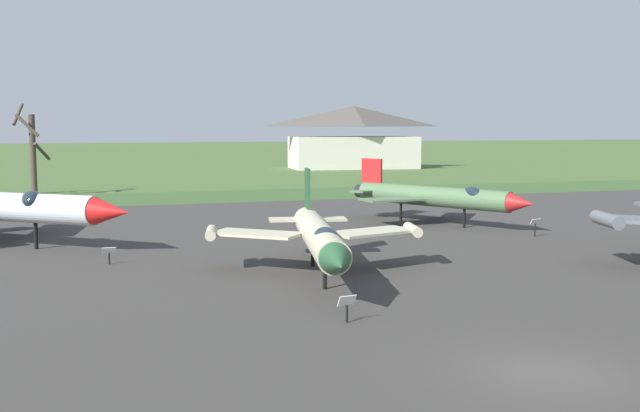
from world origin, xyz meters
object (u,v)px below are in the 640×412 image
at_px(jet_fighter_rear_left, 436,196).
at_px(visitor_building, 353,137).
at_px(info_placard_rear_left, 535,226).
at_px(info_placard_rear_center, 347,306).
at_px(jet_fighter_rear_center, 319,236).
at_px(info_placard_front_right, 109,254).

relative_size(jet_fighter_rear_left, visitor_building, 0.60).
xyz_separation_m(info_placard_rear_left, visitor_building, (15.29, 71.56, 4.07)).
height_order(jet_fighter_rear_left, visitor_building, visitor_building).
bearing_deg(visitor_building, jet_fighter_rear_left, -105.78).
height_order(info_placard_rear_center, info_placard_rear_left, info_placard_rear_left).
relative_size(info_placard_rear_center, info_placard_rear_left, 0.88).
relative_size(jet_fighter_rear_center, info_placard_rear_center, 13.80).
height_order(info_placard_front_right, jet_fighter_rear_left, jet_fighter_rear_left).
bearing_deg(jet_fighter_rear_center, visitor_building, 68.71).
xyz_separation_m(jet_fighter_rear_left, info_placard_rear_left, (3.06, -6.63, -1.21)).
distance_m(info_placard_rear_center, jet_fighter_rear_left, 25.29).
bearing_deg(jet_fighter_rear_left, info_placard_rear_left, -65.22).
bearing_deg(visitor_building, info_placard_rear_left, -102.06).
bearing_deg(info_placard_front_right, info_placard_rear_left, 3.66).
distance_m(info_placard_front_right, info_placard_rear_center, 14.78).
relative_size(jet_fighter_rear_center, visitor_building, 0.64).
relative_size(info_placard_rear_center, jet_fighter_rear_left, 0.08).
height_order(jet_fighter_rear_left, info_placard_rear_left, jet_fighter_rear_left).
distance_m(jet_fighter_rear_center, jet_fighter_rear_left, 18.79).
height_order(info_placard_rear_left, visitor_building, visitor_building).
height_order(info_placard_front_right, info_placard_rear_center, info_placard_rear_center).
bearing_deg(jet_fighter_rear_left, info_placard_rear_center, -122.99).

